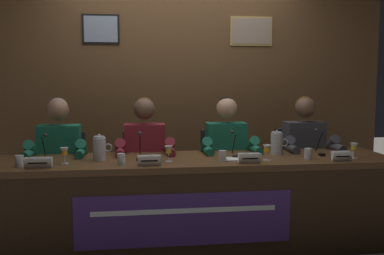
# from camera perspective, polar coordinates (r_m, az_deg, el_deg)

# --- Properties ---
(ground_plane) EXTENTS (12.00, 12.00, 0.00)m
(ground_plane) POSITION_cam_1_polar(r_m,az_deg,el_deg) (3.83, -0.00, -14.81)
(ground_plane) COLOR #4C4742
(wall_back_panelled) EXTENTS (4.47, 0.14, 2.60)m
(wall_back_panelled) POSITION_cam_1_polar(r_m,az_deg,el_deg) (4.79, -1.89, 5.44)
(wall_back_panelled) COLOR brown
(wall_back_panelled) RESTS_ON ground_plane
(conference_table) EXTENTS (3.27, 0.74, 0.74)m
(conference_table) POSITION_cam_1_polar(r_m,az_deg,el_deg) (3.57, 0.19, -7.91)
(conference_table) COLOR brown
(conference_table) RESTS_ON ground_plane
(chair_far_left) EXTENTS (0.44, 0.45, 0.88)m
(chair_far_left) POSITION_cam_1_polar(r_m,az_deg,el_deg) (4.25, -16.18, -6.89)
(chair_far_left) COLOR black
(chair_far_left) RESTS_ON ground_plane
(panelist_far_left) EXTENTS (0.51, 0.48, 1.21)m
(panelist_far_left) POSITION_cam_1_polar(r_m,az_deg,el_deg) (4.01, -16.73, -3.71)
(panelist_far_left) COLOR black
(panelist_far_left) RESTS_ON ground_plane
(nameplate_far_left) EXTENTS (0.20, 0.06, 0.08)m
(nameplate_far_left) POSITION_cam_1_polar(r_m,az_deg,el_deg) (3.41, -19.07, -4.28)
(nameplate_far_left) COLOR white
(nameplate_far_left) RESTS_ON conference_table
(juice_glass_far_left) EXTENTS (0.06, 0.06, 0.12)m
(juice_glass_far_left) POSITION_cam_1_polar(r_m,az_deg,el_deg) (3.51, -16.00, -3.10)
(juice_glass_far_left) COLOR white
(juice_glass_far_left) RESTS_ON conference_table
(water_cup_far_left) EXTENTS (0.06, 0.06, 0.08)m
(water_cup_far_left) POSITION_cam_1_polar(r_m,az_deg,el_deg) (3.51, -21.16, -4.08)
(water_cup_far_left) COLOR silver
(water_cup_far_left) RESTS_ON conference_table
(microphone_far_left) EXTENTS (0.06, 0.17, 0.22)m
(microphone_far_left) POSITION_cam_1_polar(r_m,az_deg,el_deg) (3.64, -18.44, -3.03)
(microphone_far_left) COLOR black
(microphone_far_left) RESTS_ON conference_table
(chair_center_left) EXTENTS (0.44, 0.45, 0.88)m
(chair_center_left) POSITION_cam_1_polar(r_m,az_deg,el_deg) (4.20, -6.05, -6.82)
(chair_center_left) COLOR black
(chair_center_left) RESTS_ON ground_plane
(panelist_center_left) EXTENTS (0.51, 0.48, 1.21)m
(panelist_center_left) POSITION_cam_1_polar(r_m,az_deg,el_deg) (3.95, -6.02, -3.60)
(panelist_center_left) COLOR black
(panelist_center_left) RESTS_ON ground_plane
(nameplate_center_left) EXTENTS (0.17, 0.06, 0.08)m
(nameplate_center_left) POSITION_cam_1_polar(r_m,az_deg,el_deg) (3.33, -5.47, -4.21)
(nameplate_center_left) COLOR white
(nameplate_center_left) RESTS_ON conference_table
(juice_glass_center_left) EXTENTS (0.06, 0.06, 0.12)m
(juice_glass_center_left) POSITION_cam_1_polar(r_m,az_deg,el_deg) (3.47, -3.02, -2.98)
(juice_glass_center_left) COLOR white
(juice_glass_center_left) RESTS_ON conference_table
(water_cup_center_left) EXTENTS (0.06, 0.06, 0.08)m
(water_cup_center_left) POSITION_cam_1_polar(r_m,az_deg,el_deg) (3.39, -9.01, -4.09)
(water_cup_center_left) COLOR silver
(water_cup_center_left) RESTS_ON conference_table
(microphone_center_left) EXTENTS (0.06, 0.17, 0.22)m
(microphone_center_left) POSITION_cam_1_polar(r_m,az_deg,el_deg) (3.57, -6.65, -2.93)
(microphone_center_left) COLOR black
(microphone_center_left) RESTS_ON conference_table
(chair_center_right) EXTENTS (0.44, 0.45, 0.88)m
(chair_center_right) POSITION_cam_1_polar(r_m,az_deg,el_deg) (4.28, 4.01, -6.55)
(chair_center_right) COLOR black
(chair_center_right) RESTS_ON ground_plane
(panelist_center_right) EXTENTS (0.51, 0.48, 1.21)m
(panelist_center_right) POSITION_cam_1_polar(r_m,az_deg,el_deg) (4.04, 4.59, -3.37)
(panelist_center_right) COLOR black
(panelist_center_right) RESTS_ON ground_plane
(nameplate_center_right) EXTENTS (0.17, 0.06, 0.08)m
(nameplate_center_right) POSITION_cam_1_polar(r_m,az_deg,el_deg) (3.43, 7.36, -3.90)
(nameplate_center_right) COLOR white
(nameplate_center_right) RESTS_ON conference_table
(juice_glass_center_right) EXTENTS (0.06, 0.06, 0.12)m
(juice_glass_center_right) POSITION_cam_1_polar(r_m,az_deg,el_deg) (3.57, 9.57, -2.80)
(juice_glass_center_right) COLOR white
(juice_glass_center_right) RESTS_ON conference_table
(water_cup_center_right) EXTENTS (0.06, 0.06, 0.08)m
(water_cup_center_right) POSITION_cam_1_polar(r_m,az_deg,el_deg) (3.49, 3.92, -3.72)
(water_cup_center_right) COLOR silver
(water_cup_center_right) RESTS_ON conference_table
(microphone_center_right) EXTENTS (0.06, 0.17, 0.22)m
(microphone_center_right) POSITION_cam_1_polar(r_m,az_deg,el_deg) (3.67, 5.45, -2.66)
(microphone_center_right) COLOR black
(microphone_center_right) RESTS_ON conference_table
(chair_far_right) EXTENTS (0.44, 0.45, 0.88)m
(chair_far_right) POSITION_cam_1_polar(r_m,az_deg,el_deg) (4.49, 13.40, -6.11)
(chair_far_right) COLOR black
(chair_far_right) RESTS_ON ground_plane
(panelist_far_right) EXTENTS (0.51, 0.48, 1.21)m
(panelist_far_right) POSITION_cam_1_polar(r_m,az_deg,el_deg) (4.25, 14.44, -3.05)
(panelist_far_right) COLOR black
(panelist_far_right) RESTS_ON ground_plane
(nameplate_far_right) EXTENTS (0.16, 0.06, 0.08)m
(nameplate_far_right) POSITION_cam_1_polar(r_m,az_deg,el_deg) (3.68, 18.59, -3.48)
(nameplate_far_right) COLOR white
(nameplate_far_right) RESTS_ON conference_table
(juice_glass_far_right) EXTENTS (0.06, 0.06, 0.12)m
(juice_glass_far_right) POSITION_cam_1_polar(r_m,az_deg,el_deg) (3.84, 19.98, -2.43)
(juice_glass_far_right) COLOR white
(juice_glass_far_right) RESTS_ON conference_table
(water_cup_far_right) EXTENTS (0.06, 0.06, 0.08)m
(water_cup_far_right) POSITION_cam_1_polar(r_m,az_deg,el_deg) (3.71, 14.59, -3.31)
(water_cup_far_right) COLOR silver
(water_cup_far_right) RESTS_ON conference_table
(microphone_far_right) EXTENTS (0.06, 0.17, 0.22)m
(microphone_far_right) POSITION_cam_1_polar(r_m,az_deg,el_deg) (3.91, 16.03, -2.31)
(microphone_far_right) COLOR black
(microphone_far_right) RESTS_ON conference_table
(water_pitcher_left_side) EXTENTS (0.15, 0.10, 0.21)m
(water_pitcher_left_side) POSITION_cam_1_polar(r_m,az_deg,el_deg) (3.59, -11.72, -2.63)
(water_pitcher_left_side) COLOR silver
(water_pitcher_left_side) RESTS_ON conference_table
(water_pitcher_right_side) EXTENTS (0.15, 0.10, 0.21)m
(water_pitcher_right_side) POSITION_cam_1_polar(r_m,az_deg,el_deg) (3.86, 10.77, -1.98)
(water_pitcher_right_side) COLOR silver
(water_pitcher_right_side) RESTS_ON conference_table
(document_stack_center_right) EXTENTS (0.21, 0.15, 0.01)m
(document_stack_center_right) POSITION_cam_1_polar(r_m,az_deg,el_deg) (3.57, 6.02, -4.03)
(document_stack_center_right) COLOR white
(document_stack_center_right) RESTS_ON conference_table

